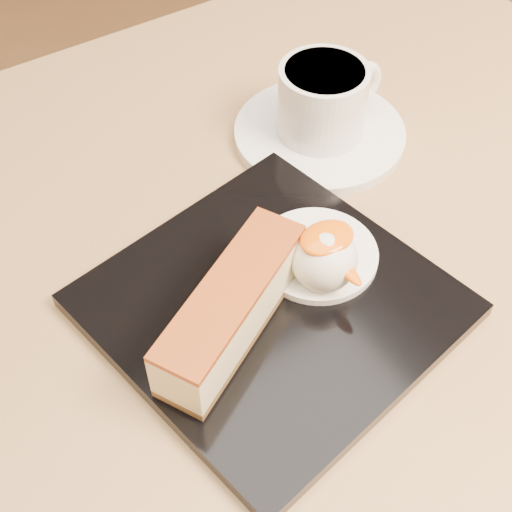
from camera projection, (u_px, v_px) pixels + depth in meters
table at (325, 400)px, 0.64m from camera, size 0.80×0.80×0.72m
dessert_plate at (271, 305)px, 0.50m from camera, size 0.26×0.26×0.01m
cheesecake at (232, 308)px, 0.47m from camera, size 0.14×0.10×0.05m
cream_smear at (317, 254)px, 0.52m from camera, size 0.09×0.09×0.01m
ice_cream_scoop at (324, 259)px, 0.49m from camera, size 0.05×0.05×0.05m
mango_sauce at (327, 238)px, 0.48m from camera, size 0.04×0.03×0.01m
mint_sprig at (265, 245)px, 0.52m from camera, size 0.04×0.03×0.00m
saucer at (319, 134)px, 0.63m from camera, size 0.15×0.15×0.01m
coffee_cup at (324, 99)px, 0.60m from camera, size 0.10×0.08×0.06m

